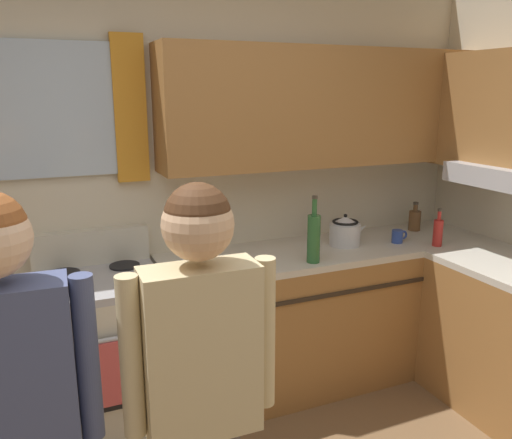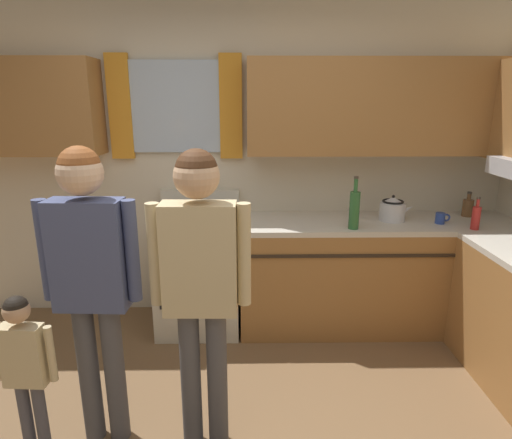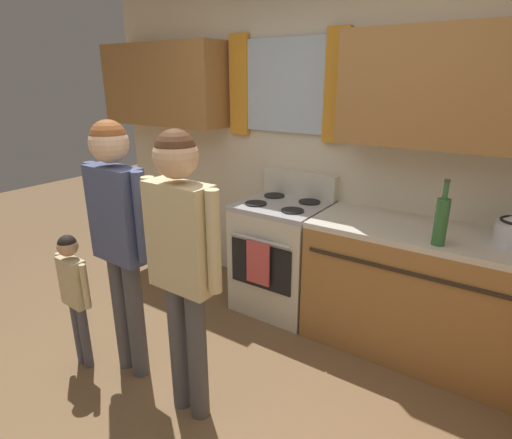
# 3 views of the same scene
# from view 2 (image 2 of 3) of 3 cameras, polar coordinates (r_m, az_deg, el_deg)

# --- Properties ---
(back_wall_unit) EXTENTS (4.60, 0.42, 2.60)m
(back_wall_unit) POSITION_cam_2_polar(r_m,az_deg,el_deg) (3.56, -2.80, 10.18)
(back_wall_unit) COLOR beige
(back_wall_unit) RESTS_ON ground
(kitchen_counter_run) EXTENTS (2.20, 2.19, 0.90)m
(kitchen_counter_run) POSITION_cam_2_polar(r_m,az_deg,el_deg) (3.41, 23.05, -9.51)
(kitchen_counter_run) COLOR #9E6B38
(kitchen_counter_run) RESTS_ON ground
(stove_oven) EXTENTS (0.65, 0.67, 1.10)m
(stove_oven) POSITION_cam_2_polar(r_m,az_deg,el_deg) (3.57, -7.55, -6.93)
(stove_oven) COLOR beige
(stove_oven) RESTS_ON ground
(bottle_sauce_red) EXTENTS (0.06, 0.06, 0.25)m
(bottle_sauce_red) POSITION_cam_2_polar(r_m,az_deg,el_deg) (3.55, 27.15, 0.28)
(bottle_sauce_red) COLOR red
(bottle_sauce_red) RESTS_ON kitchen_counter_run
(bottle_squat_brown) EXTENTS (0.08, 0.08, 0.21)m
(bottle_squat_brown) POSITION_cam_2_polar(r_m,az_deg,el_deg) (3.93, 26.27, 1.48)
(bottle_squat_brown) COLOR brown
(bottle_squat_brown) RESTS_ON kitchen_counter_run
(bottle_wine_green) EXTENTS (0.08, 0.08, 0.39)m
(bottle_wine_green) POSITION_cam_2_polar(r_m,az_deg,el_deg) (3.24, 12.92, 1.37)
(bottle_wine_green) COLOR #2D6633
(bottle_wine_green) RESTS_ON kitchen_counter_run
(mug_cobalt_blue) EXTENTS (0.11, 0.07, 0.08)m
(mug_cobalt_blue) POSITION_cam_2_polar(r_m,az_deg,el_deg) (3.62, 23.31, 0.17)
(mug_cobalt_blue) COLOR #2D479E
(mug_cobalt_blue) RESTS_ON kitchen_counter_run
(stovetop_kettle) EXTENTS (0.27, 0.20, 0.21)m
(stovetop_kettle) POSITION_cam_2_polar(r_m,az_deg,el_deg) (3.57, 17.66, 1.37)
(stovetop_kettle) COLOR silver
(stovetop_kettle) RESTS_ON kitchen_counter_run
(adult_holding_child) EXTENTS (0.50, 0.22, 1.62)m
(adult_holding_child) POSITION_cam_2_polar(r_m,az_deg,el_deg) (2.32, -21.13, -5.82)
(adult_holding_child) COLOR #4C4C51
(adult_holding_child) RESTS_ON ground
(adult_in_plaid) EXTENTS (0.50, 0.22, 1.61)m
(adult_in_plaid) POSITION_cam_2_polar(r_m,az_deg,el_deg) (2.14, -7.43, -6.72)
(adult_in_plaid) COLOR #4C4C51
(adult_in_plaid) RESTS_ON ground
(small_child) EXTENTS (0.32, 0.12, 0.93)m
(small_child) POSITION_cam_2_polar(r_m,az_deg,el_deg) (2.50, -28.35, -16.20)
(small_child) COLOR #4C4C56
(small_child) RESTS_ON ground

